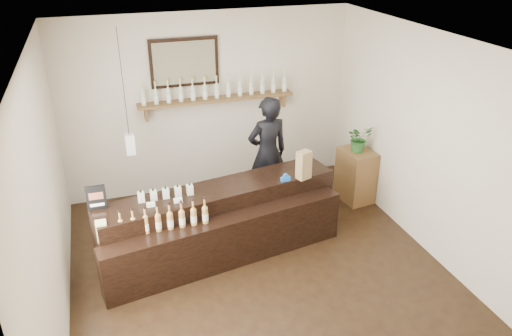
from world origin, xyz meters
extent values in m
plane|color=black|center=(0.00, 0.00, 0.00)|extent=(5.00, 5.00, 0.00)
plane|color=beige|center=(0.00, 2.50, 1.40)|extent=(4.50, 0.00, 4.50)
plane|color=beige|center=(0.00, -2.50, 1.40)|extent=(4.50, 0.00, 4.50)
plane|color=beige|center=(-2.25, 0.00, 1.40)|extent=(0.00, 5.00, 5.00)
plane|color=beige|center=(2.25, 0.00, 1.40)|extent=(0.00, 5.00, 5.00)
plane|color=white|center=(0.00, 0.00, 2.80)|extent=(5.00, 5.00, 0.00)
cube|color=brown|center=(0.10, 2.37, 1.50)|extent=(2.40, 0.25, 0.04)
cube|color=brown|center=(-0.98, 2.40, 1.38)|extent=(0.04, 0.20, 0.20)
cube|color=brown|center=(1.18, 2.40, 1.38)|extent=(0.04, 0.20, 0.20)
cube|color=black|center=(-0.35, 2.47, 2.08)|extent=(1.02, 0.04, 0.72)
cube|color=#4E4632|center=(-0.35, 2.44, 2.08)|extent=(0.92, 0.01, 0.62)
cube|color=white|center=(-1.30, 1.60, 1.25)|extent=(0.12, 0.12, 0.28)
cylinder|color=black|center=(-1.30, 1.60, 2.09)|extent=(0.01, 0.01, 1.41)
cylinder|color=beige|center=(-1.00, 2.37, 1.62)|extent=(0.07, 0.07, 0.20)
cone|color=beige|center=(-1.00, 2.37, 1.75)|extent=(0.07, 0.07, 0.05)
cylinder|color=beige|center=(-1.00, 2.37, 1.81)|extent=(0.02, 0.02, 0.07)
cylinder|color=yellow|center=(-1.00, 2.37, 1.86)|extent=(0.03, 0.03, 0.02)
cylinder|color=white|center=(-1.00, 2.37, 1.60)|extent=(0.07, 0.07, 0.09)
cylinder|color=beige|center=(-0.82, 2.37, 1.62)|extent=(0.07, 0.07, 0.20)
cone|color=beige|center=(-0.82, 2.37, 1.75)|extent=(0.07, 0.07, 0.05)
cylinder|color=beige|center=(-0.82, 2.37, 1.81)|extent=(0.02, 0.02, 0.07)
cylinder|color=yellow|center=(-0.82, 2.37, 1.86)|extent=(0.03, 0.03, 0.02)
cylinder|color=white|center=(-0.82, 2.37, 1.60)|extent=(0.07, 0.07, 0.09)
cylinder|color=beige|center=(-0.63, 2.37, 1.62)|extent=(0.07, 0.07, 0.20)
cone|color=beige|center=(-0.63, 2.37, 1.75)|extent=(0.07, 0.07, 0.05)
cylinder|color=beige|center=(-0.63, 2.37, 1.81)|extent=(0.02, 0.02, 0.07)
cylinder|color=yellow|center=(-0.63, 2.37, 1.86)|extent=(0.03, 0.03, 0.02)
cylinder|color=white|center=(-0.63, 2.37, 1.60)|extent=(0.07, 0.07, 0.09)
cylinder|color=beige|center=(-0.45, 2.37, 1.62)|extent=(0.07, 0.07, 0.20)
cone|color=beige|center=(-0.45, 2.37, 1.75)|extent=(0.07, 0.07, 0.05)
cylinder|color=beige|center=(-0.45, 2.37, 1.81)|extent=(0.02, 0.02, 0.07)
cylinder|color=yellow|center=(-0.45, 2.37, 1.86)|extent=(0.03, 0.03, 0.02)
cylinder|color=white|center=(-0.45, 2.37, 1.60)|extent=(0.07, 0.07, 0.09)
cylinder|color=beige|center=(-0.27, 2.37, 1.62)|extent=(0.07, 0.07, 0.20)
cone|color=beige|center=(-0.27, 2.37, 1.75)|extent=(0.07, 0.07, 0.05)
cylinder|color=beige|center=(-0.27, 2.37, 1.81)|extent=(0.02, 0.02, 0.07)
cylinder|color=yellow|center=(-0.27, 2.37, 1.86)|extent=(0.03, 0.03, 0.02)
cylinder|color=white|center=(-0.27, 2.37, 1.60)|extent=(0.07, 0.07, 0.09)
cylinder|color=beige|center=(-0.08, 2.37, 1.62)|extent=(0.07, 0.07, 0.20)
cone|color=beige|center=(-0.08, 2.37, 1.75)|extent=(0.07, 0.07, 0.05)
cylinder|color=beige|center=(-0.08, 2.37, 1.81)|extent=(0.02, 0.02, 0.07)
cylinder|color=yellow|center=(-0.08, 2.37, 1.86)|extent=(0.03, 0.03, 0.02)
cylinder|color=white|center=(-0.08, 2.37, 1.60)|extent=(0.07, 0.07, 0.09)
cylinder|color=beige|center=(0.10, 2.37, 1.62)|extent=(0.07, 0.07, 0.20)
cone|color=beige|center=(0.10, 2.37, 1.75)|extent=(0.07, 0.07, 0.05)
cylinder|color=beige|center=(0.10, 2.37, 1.81)|extent=(0.02, 0.02, 0.07)
cylinder|color=yellow|center=(0.10, 2.37, 1.86)|extent=(0.03, 0.03, 0.02)
cylinder|color=white|center=(0.10, 2.37, 1.60)|extent=(0.07, 0.07, 0.09)
cylinder|color=beige|center=(0.28, 2.37, 1.62)|extent=(0.07, 0.07, 0.20)
cone|color=beige|center=(0.28, 2.37, 1.75)|extent=(0.07, 0.07, 0.05)
cylinder|color=beige|center=(0.28, 2.37, 1.81)|extent=(0.02, 0.02, 0.07)
cylinder|color=yellow|center=(0.28, 2.37, 1.86)|extent=(0.03, 0.03, 0.02)
cylinder|color=white|center=(0.28, 2.37, 1.60)|extent=(0.07, 0.07, 0.09)
cylinder|color=beige|center=(0.47, 2.37, 1.62)|extent=(0.07, 0.07, 0.20)
cone|color=beige|center=(0.47, 2.37, 1.75)|extent=(0.07, 0.07, 0.05)
cylinder|color=beige|center=(0.47, 2.37, 1.81)|extent=(0.02, 0.02, 0.07)
cylinder|color=yellow|center=(0.47, 2.37, 1.86)|extent=(0.03, 0.03, 0.02)
cylinder|color=white|center=(0.47, 2.37, 1.60)|extent=(0.07, 0.07, 0.09)
cylinder|color=beige|center=(0.65, 2.37, 1.62)|extent=(0.07, 0.07, 0.20)
cone|color=beige|center=(0.65, 2.37, 1.75)|extent=(0.07, 0.07, 0.05)
cylinder|color=beige|center=(0.65, 2.37, 1.81)|extent=(0.02, 0.02, 0.07)
cylinder|color=yellow|center=(0.65, 2.37, 1.86)|extent=(0.03, 0.03, 0.02)
cylinder|color=white|center=(0.65, 2.37, 1.60)|extent=(0.07, 0.07, 0.09)
cylinder|color=beige|center=(0.83, 2.37, 1.62)|extent=(0.07, 0.07, 0.20)
cone|color=beige|center=(0.83, 2.37, 1.75)|extent=(0.07, 0.07, 0.05)
cylinder|color=beige|center=(0.83, 2.37, 1.81)|extent=(0.02, 0.02, 0.07)
cylinder|color=yellow|center=(0.83, 2.37, 1.86)|extent=(0.03, 0.03, 0.02)
cylinder|color=white|center=(0.83, 2.37, 1.60)|extent=(0.07, 0.07, 0.09)
cylinder|color=beige|center=(1.02, 2.37, 1.62)|extent=(0.07, 0.07, 0.20)
cone|color=beige|center=(1.02, 2.37, 1.75)|extent=(0.07, 0.07, 0.05)
cylinder|color=beige|center=(1.02, 2.37, 1.81)|extent=(0.02, 0.02, 0.07)
cylinder|color=yellow|center=(1.02, 2.37, 1.86)|extent=(0.03, 0.03, 0.02)
cylinder|color=white|center=(1.02, 2.37, 1.60)|extent=(0.07, 0.07, 0.09)
cylinder|color=beige|center=(1.20, 2.37, 1.62)|extent=(0.07, 0.07, 0.20)
cone|color=beige|center=(1.20, 2.37, 1.75)|extent=(0.07, 0.07, 0.05)
cylinder|color=beige|center=(1.20, 2.37, 1.81)|extent=(0.02, 0.02, 0.07)
cylinder|color=yellow|center=(1.20, 2.37, 1.86)|extent=(0.03, 0.03, 0.02)
cylinder|color=white|center=(1.20, 2.37, 1.60)|extent=(0.07, 0.07, 0.09)
cube|color=black|center=(-0.32, 0.70, 0.44)|extent=(3.20, 1.08, 0.88)
cube|color=black|center=(-0.32, 0.28, 0.33)|extent=(3.16, 0.80, 0.67)
cube|color=white|center=(-1.20, 0.50, 0.91)|extent=(0.10, 0.04, 0.05)
cube|color=white|center=(-0.88, 0.50, 0.91)|extent=(0.10, 0.04, 0.05)
cube|color=#CBCE7E|center=(-1.79, 0.28, 0.73)|extent=(0.12, 0.12, 0.12)
cube|color=#CBCE7E|center=(-1.79, 0.28, 0.85)|extent=(0.12, 0.12, 0.12)
cube|color=beige|center=(-1.29, 0.65, 0.94)|extent=(0.08, 0.08, 0.13)
cube|color=#EAB6C8|center=(-1.29, 0.61, 0.94)|extent=(0.07, 0.00, 0.06)
cylinder|color=black|center=(-1.29, 0.65, 1.02)|extent=(0.02, 0.02, 0.03)
cube|color=beige|center=(-1.15, 0.65, 0.94)|extent=(0.08, 0.08, 0.13)
cube|color=#EAB6C8|center=(-1.15, 0.61, 0.94)|extent=(0.07, 0.00, 0.06)
cylinder|color=black|center=(-1.15, 0.65, 1.02)|extent=(0.02, 0.02, 0.03)
cube|color=beige|center=(-1.00, 0.65, 0.94)|extent=(0.08, 0.08, 0.13)
cube|color=#EAB6C8|center=(-1.00, 0.61, 0.94)|extent=(0.07, 0.00, 0.06)
cylinder|color=black|center=(-1.00, 0.65, 1.02)|extent=(0.02, 0.02, 0.03)
cube|color=beige|center=(-0.85, 0.65, 0.94)|extent=(0.08, 0.08, 0.13)
cube|color=#EAB6C8|center=(-0.85, 0.61, 0.94)|extent=(0.07, 0.00, 0.06)
cylinder|color=black|center=(-0.85, 0.65, 1.02)|extent=(0.02, 0.02, 0.03)
cube|color=beige|center=(-0.70, 0.65, 0.94)|extent=(0.08, 0.08, 0.13)
cube|color=#EAB6C8|center=(-0.70, 0.61, 0.94)|extent=(0.07, 0.00, 0.06)
cylinder|color=black|center=(-0.70, 0.65, 1.02)|extent=(0.02, 0.02, 0.03)
cylinder|color=#B4813D|center=(-1.57, 0.28, 0.77)|extent=(0.07, 0.07, 0.20)
cone|color=#B4813D|center=(-1.57, 0.28, 0.90)|extent=(0.07, 0.07, 0.05)
cylinder|color=#B4813D|center=(-1.57, 0.28, 0.96)|extent=(0.02, 0.02, 0.07)
cylinder|color=black|center=(-1.57, 0.28, 1.00)|extent=(0.03, 0.03, 0.02)
cylinder|color=white|center=(-1.57, 0.28, 0.75)|extent=(0.07, 0.07, 0.09)
cylinder|color=#B4813D|center=(-1.43, 0.28, 0.77)|extent=(0.07, 0.07, 0.20)
cone|color=#B4813D|center=(-1.43, 0.28, 0.90)|extent=(0.07, 0.07, 0.05)
cylinder|color=#B4813D|center=(-1.43, 0.28, 0.96)|extent=(0.02, 0.02, 0.07)
cylinder|color=black|center=(-1.43, 0.28, 1.00)|extent=(0.03, 0.03, 0.02)
cylinder|color=white|center=(-1.43, 0.28, 0.75)|extent=(0.07, 0.07, 0.09)
cylinder|color=#B4813D|center=(-1.29, 0.28, 0.77)|extent=(0.07, 0.07, 0.20)
cone|color=#B4813D|center=(-1.29, 0.28, 0.90)|extent=(0.07, 0.07, 0.05)
cylinder|color=#B4813D|center=(-1.29, 0.28, 0.96)|extent=(0.02, 0.02, 0.07)
cylinder|color=black|center=(-1.29, 0.28, 1.00)|extent=(0.03, 0.03, 0.02)
cylinder|color=white|center=(-1.29, 0.28, 0.75)|extent=(0.07, 0.07, 0.09)
cylinder|color=#B4813D|center=(-1.15, 0.28, 0.77)|extent=(0.07, 0.07, 0.20)
cone|color=#B4813D|center=(-1.15, 0.28, 0.90)|extent=(0.07, 0.07, 0.05)
cylinder|color=#B4813D|center=(-1.15, 0.28, 0.96)|extent=(0.02, 0.02, 0.07)
cylinder|color=black|center=(-1.15, 0.28, 1.00)|extent=(0.03, 0.03, 0.02)
cylinder|color=white|center=(-1.15, 0.28, 0.75)|extent=(0.07, 0.07, 0.09)
cylinder|color=#B4813D|center=(-1.02, 0.28, 0.77)|extent=(0.07, 0.07, 0.20)
cone|color=#B4813D|center=(-1.02, 0.28, 0.90)|extent=(0.07, 0.07, 0.05)
cylinder|color=#B4813D|center=(-1.02, 0.28, 0.96)|extent=(0.02, 0.02, 0.07)
cylinder|color=black|center=(-1.02, 0.28, 1.00)|extent=(0.03, 0.03, 0.02)
cylinder|color=white|center=(-1.02, 0.28, 0.75)|extent=(0.07, 0.07, 0.09)
cylinder|color=#B4813D|center=(-0.88, 0.28, 0.77)|extent=(0.07, 0.07, 0.20)
cone|color=#B4813D|center=(-0.88, 0.28, 0.90)|extent=(0.07, 0.07, 0.05)
cylinder|color=#B4813D|center=(-0.88, 0.28, 0.96)|extent=(0.02, 0.02, 0.07)
cylinder|color=black|center=(-0.88, 0.28, 1.00)|extent=(0.03, 0.03, 0.02)
cylinder|color=white|center=(-0.88, 0.28, 0.75)|extent=(0.07, 0.07, 0.09)
cylinder|color=#B4813D|center=(-0.74, 0.28, 0.77)|extent=(0.07, 0.07, 0.20)
cone|color=#B4813D|center=(-0.74, 0.28, 0.90)|extent=(0.07, 0.07, 0.05)
cylinder|color=#B4813D|center=(-0.74, 0.28, 0.96)|extent=(0.02, 0.02, 0.07)
cylinder|color=black|center=(-0.74, 0.28, 1.00)|extent=(0.03, 0.03, 0.02)
cylinder|color=white|center=(-0.74, 0.28, 0.75)|extent=(0.07, 0.07, 0.09)
cylinder|color=#B4813D|center=(-0.60, 0.28, 0.77)|extent=(0.07, 0.07, 0.20)
cone|color=#B4813D|center=(-0.60, 0.28, 0.90)|extent=(0.07, 0.07, 0.05)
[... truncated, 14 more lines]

